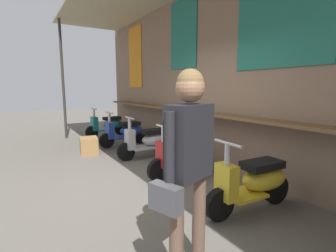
{
  "coord_description": "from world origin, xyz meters",
  "views": [
    {
      "loc": [
        3.53,
        -1.51,
        1.6
      ],
      "look_at": [
        -1.14,
        1.38,
        0.75
      ],
      "focal_mm": 26.53,
      "sensor_mm": 36.0,
      "label": 1
    }
  ],
  "objects": [
    {
      "name": "merchandise_crate",
      "position": [
        -2.52,
        -0.05,
        0.2
      ],
      "size": [
        0.56,
        0.48,
        0.4
      ],
      "primitive_type": "cube",
      "rotation": [
        0.0,
        0.0,
        -0.17
      ],
      "color": "olive",
      "rests_on": "ground_plane"
    },
    {
      "name": "scooter_teal",
      "position": [
        -4.39,
        1.08,
        0.39
      ],
      "size": [
        0.49,
        1.4,
        0.97
      ],
      "rotation": [
        0.0,
        0.0,
        -1.5
      ],
      "color": "#197075",
      "rests_on": "ground_plane"
    },
    {
      "name": "ground_plane",
      "position": [
        0.0,
        0.0,
        0.0
      ],
      "size": [
        32.38,
        32.38,
        0.0
      ],
      "primitive_type": "plane",
      "color": "#605B54"
    },
    {
      "name": "scooter_blue",
      "position": [
        -2.9,
        1.08,
        0.39
      ],
      "size": [
        0.5,
        1.4,
        0.97
      ],
      "rotation": [
        0.0,
        0.0,
        -1.49
      ],
      "color": "#233D9E",
      "rests_on": "ground_plane"
    },
    {
      "name": "scooter_red",
      "position": [
        -0.04,
        1.08,
        0.39
      ],
      "size": [
        0.46,
        1.4,
        0.97
      ],
      "rotation": [
        0.0,
        0.0,
        -1.57
      ],
      "color": "red",
      "rests_on": "ground_plane"
    },
    {
      "name": "scooter_yellow",
      "position": [
        1.5,
        1.08,
        0.39
      ],
      "size": [
        0.49,
        1.4,
        0.97
      ],
      "rotation": [
        0.0,
        0.0,
        -1.64
      ],
      "color": "gold",
      "rests_on": "ground_plane"
    },
    {
      "name": "market_stall_facade",
      "position": [
        0.01,
        1.88,
        2.13
      ],
      "size": [
        11.56,
        2.43,
        3.87
      ],
      "color": "#7F6651",
      "rests_on": "ground_plane"
    },
    {
      "name": "scooter_silver",
      "position": [
        -1.48,
        1.08,
        0.39
      ],
      "size": [
        0.46,
        1.4,
        0.97
      ],
      "rotation": [
        0.0,
        0.0,
        -1.61
      ],
      "color": "#B2B5BA",
      "rests_on": "ground_plane"
    },
    {
      "name": "shopper_with_handbag",
      "position": [
        1.95,
        -0.34,
        1.08
      ],
      "size": [
        0.43,
        0.67,
        1.75
      ],
      "rotation": [
        0.0,
        0.0,
        0.33
      ],
      "color": "brown",
      "rests_on": "ground_plane"
    }
  ]
}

